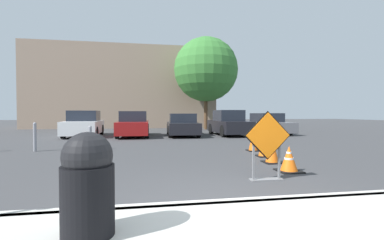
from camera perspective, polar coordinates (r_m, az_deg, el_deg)
ground_plane at (r=13.54m, az=-4.82°, el=-4.37°), size 96.00×96.00×0.00m
curb_lip at (r=3.82m, az=7.83°, el=-18.36°), size 29.58×0.20×0.14m
road_closed_sign at (r=5.44m, az=16.42°, el=-4.76°), size 0.99×0.20×1.42m
traffic_cone_nearest at (r=6.50m, az=20.75°, el=-8.14°), size 0.54×0.54×0.60m
traffic_cone_second at (r=7.48m, az=17.39°, el=-6.41°), size 0.48×0.48×0.72m
traffic_cone_third at (r=8.51m, az=15.67°, el=-5.87°), size 0.46×0.46×0.60m
traffic_cone_fourth at (r=9.66m, az=13.45°, el=-4.43°), size 0.44×0.44×0.79m
parked_car_nearest at (r=16.85m, az=-22.85°, el=-0.94°), size 2.07×4.21×1.55m
parked_car_second at (r=15.80m, az=-12.87°, el=-1.04°), size 1.82×4.19×1.51m
parked_car_third at (r=15.87m, az=-2.14°, el=-1.19°), size 1.95×4.18×1.37m
parked_car_fourth at (r=16.46m, az=8.15°, el=-0.83°), size 1.93×4.14×1.59m
parked_car_fifth at (r=18.24m, az=16.35°, el=-0.91°), size 1.95×4.54×1.40m
trash_bin at (r=2.83m, az=-22.13°, el=-12.95°), size 0.51×0.51×1.04m
bollard_nearest at (r=10.28m, az=-21.68°, el=-3.60°), size 0.12×0.12×0.91m
bollard_second at (r=10.84m, az=-31.54°, el=-3.07°), size 0.12×0.12×1.05m
building_facade_backdrop at (r=27.15m, az=-14.66°, el=6.80°), size 17.84×5.00×7.88m
street_tree_behind_lot at (r=22.70m, az=3.09°, el=11.11°), size 5.54×5.54×7.97m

